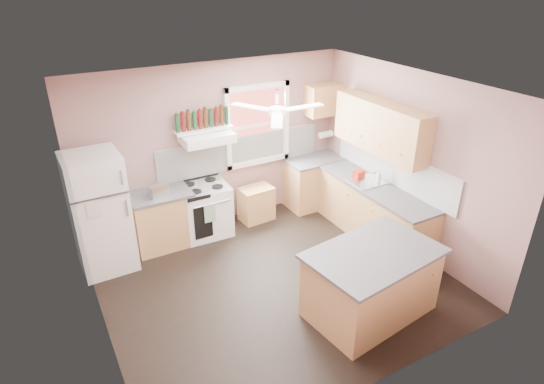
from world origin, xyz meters
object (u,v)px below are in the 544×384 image
stove (205,210)px  island (371,284)px  refrigerator (100,213)px  toaster (159,191)px  cart (256,205)px

stove → island: 2.99m
stove → island: same height
island → stove: bearing=104.1°
refrigerator → toaster: refrigerator is taller
stove → island: size_ratio=0.57×
toaster → stove: 0.92m
refrigerator → stove: refrigerator is taller
cart → stove: bearing=176.5°
island → cart: bearing=86.0°
refrigerator → stove: 1.66m
stove → island: (1.09, -2.78, 0.00)m
refrigerator → island: 3.78m
refrigerator → stove: size_ratio=2.03×
cart → island: bearing=-90.4°
cart → refrigerator: bearing=179.7°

